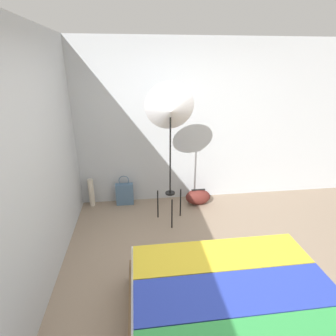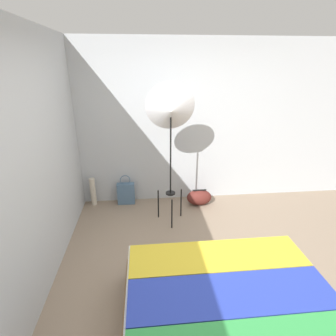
{
  "view_description": "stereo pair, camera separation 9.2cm",
  "coord_description": "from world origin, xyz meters",
  "views": [
    {
      "loc": [
        -0.8,
        -2.02,
        2.22
      ],
      "look_at": [
        -0.39,
        1.2,
        0.92
      ],
      "focal_mm": 28.0,
      "sensor_mm": 36.0,
      "label": 1
    },
    {
      "loc": [
        -0.71,
        -2.03,
        2.22
      ],
      "look_at": [
        -0.39,
        1.2,
        0.92
      ],
      "focal_mm": 28.0,
      "sensor_mm": 36.0,
      "label": 2
    }
  ],
  "objects": [
    {
      "name": "ground_plane",
      "position": [
        0.0,
        0.0,
        0.0
      ],
      "size": [
        14.0,
        14.0,
        0.0
      ],
      "primitive_type": "plane",
      "color": "gray"
    },
    {
      "name": "wall_back",
      "position": [
        0.0,
        2.1,
        1.3
      ],
      "size": [
        8.0,
        0.05,
        2.6
      ],
      "color": "#B7BCC1",
      "rests_on": "ground_plane"
    },
    {
      "name": "wall_side_left",
      "position": [
        -1.77,
        1.0,
        1.3
      ],
      "size": [
        0.05,
        8.0,
        2.6
      ],
      "color": "#B7BCC1",
      "rests_on": "ground_plane"
    },
    {
      "name": "photo_umbrella",
      "position": [
        -0.34,
        1.36,
        1.66
      ],
      "size": [
        0.66,
        0.38,
        2.02
      ],
      "color": "black",
      "rests_on": "ground_plane"
    },
    {
      "name": "tote_bag",
      "position": [
        -1.03,
        1.95,
        0.19
      ],
      "size": [
        0.29,
        0.1,
        0.52
      ],
      "color": "slate",
      "rests_on": "ground_plane"
    },
    {
      "name": "duffel_bag",
      "position": [
        0.19,
        1.8,
        0.13
      ],
      "size": [
        0.42,
        0.26,
        0.27
      ],
      "color": "#5B231E",
      "rests_on": "ground_plane"
    },
    {
      "name": "paper_roll",
      "position": [
        -1.57,
        1.97,
        0.24
      ],
      "size": [
        0.09,
        0.09,
        0.48
      ],
      "color": "beige",
      "rests_on": "ground_plane"
    }
  ]
}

